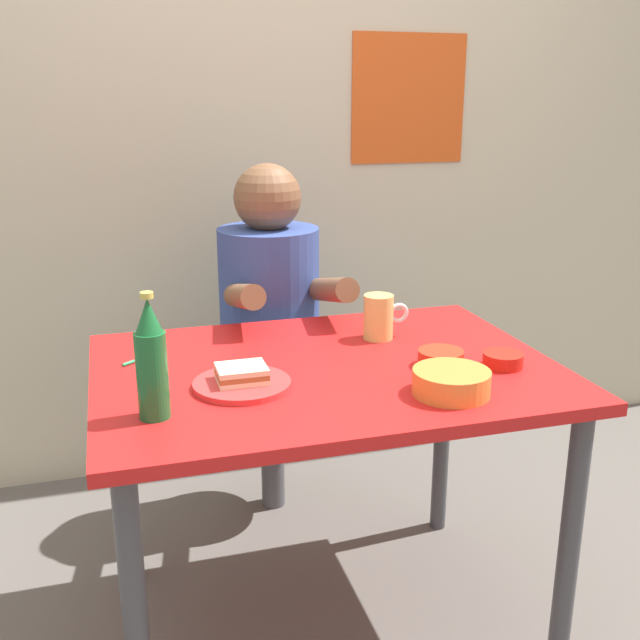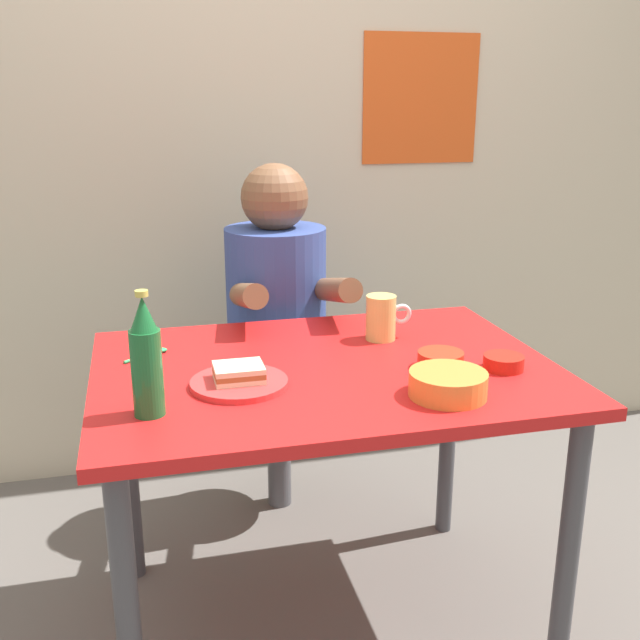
% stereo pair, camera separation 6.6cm
% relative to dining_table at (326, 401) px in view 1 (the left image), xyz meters
% --- Properties ---
extents(ground_plane, '(6.00, 6.00, 0.00)m').
position_rel_dining_table_xyz_m(ground_plane, '(0.00, 0.00, -0.65)').
color(ground_plane, '#59544F').
extents(wall_back, '(4.40, 0.09, 2.60)m').
position_rel_dining_table_xyz_m(wall_back, '(0.00, 1.05, 0.65)').
color(wall_back, '#BCB299').
rests_on(wall_back, ground).
extents(dining_table, '(1.10, 0.80, 0.74)m').
position_rel_dining_table_xyz_m(dining_table, '(0.00, 0.00, 0.00)').
color(dining_table, red).
rests_on(dining_table, ground).
extents(stool, '(0.34, 0.34, 0.45)m').
position_rel_dining_table_xyz_m(stool, '(0.00, 0.63, -0.30)').
color(stool, '#4C4C51').
rests_on(stool, ground).
extents(person_seated, '(0.33, 0.56, 0.72)m').
position_rel_dining_table_xyz_m(person_seated, '(0.00, 0.62, 0.12)').
color(person_seated, '#33478C').
rests_on(person_seated, stool).
extents(plate_orange, '(0.22, 0.22, 0.01)m').
position_rel_dining_table_xyz_m(plate_orange, '(-0.22, -0.08, 0.10)').
color(plate_orange, red).
rests_on(plate_orange, dining_table).
extents(sandwich, '(0.11, 0.09, 0.04)m').
position_rel_dining_table_xyz_m(sandwich, '(-0.22, -0.08, 0.13)').
color(sandwich, beige).
rests_on(sandwich, plate_orange).
extents(beer_mug, '(0.13, 0.08, 0.12)m').
position_rel_dining_table_xyz_m(beer_mug, '(0.20, 0.16, 0.15)').
color(beer_mug, '#D1BC66').
rests_on(beer_mug, dining_table).
extents(beer_bottle, '(0.06, 0.06, 0.26)m').
position_rel_dining_table_xyz_m(beer_bottle, '(-0.42, -0.19, 0.21)').
color(beer_bottle, '#19602D').
rests_on(beer_bottle, dining_table).
extents(sambal_bowl_red, '(0.10, 0.10, 0.03)m').
position_rel_dining_table_xyz_m(sambal_bowl_red, '(0.41, -0.13, 0.11)').
color(sambal_bowl_red, '#B21E14').
rests_on(sambal_bowl_red, dining_table).
extents(soup_bowl_orange, '(0.17, 0.17, 0.05)m').
position_rel_dining_table_xyz_m(soup_bowl_orange, '(0.21, -0.25, 0.12)').
color(soup_bowl_orange, orange).
rests_on(soup_bowl_orange, dining_table).
extents(sauce_bowl_chili, '(0.11, 0.11, 0.04)m').
position_rel_dining_table_xyz_m(sauce_bowl_chili, '(0.26, -0.08, 0.12)').
color(sauce_bowl_chili, red).
rests_on(sauce_bowl_chili, dining_table).
extents(spoon, '(0.11, 0.08, 0.01)m').
position_rel_dining_table_xyz_m(spoon, '(-0.40, 0.18, 0.10)').
color(spoon, '#26A559').
rests_on(spoon, dining_table).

